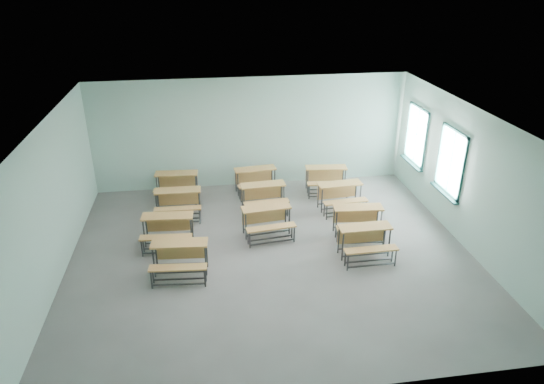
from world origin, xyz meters
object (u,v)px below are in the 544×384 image
at_px(desk_unit_r0c2, 366,238).
at_px(desk_unit_r2c1, 264,194).
at_px(desk_unit_r1c1, 267,218).
at_px(desk_unit_r1c0, 168,227).
at_px(desk_unit_r3c0, 177,182).
at_px(desk_unit_r3c1, 256,177).
at_px(desk_unit_r3c2, 326,176).
at_px(desk_unit_r0c0, 180,255).
at_px(desk_unit_r2c0, 178,200).
at_px(desk_unit_r2c2, 341,193).
at_px(desk_unit_r1c2, 359,218).

distance_m(desk_unit_r0c2, desk_unit_r2c1, 3.24).
bearing_deg(desk_unit_r1c1, desk_unit_r1c0, 175.57).
xyz_separation_m(desk_unit_r3c0, desk_unit_r3c1, (2.23, 0.00, 0.00)).
bearing_deg(desk_unit_r3c2, desk_unit_r0c0, -132.82).
distance_m(desk_unit_r3c0, desk_unit_r3c2, 4.24).
bearing_deg(desk_unit_r1c0, desk_unit_r3c2, 32.65).
distance_m(desk_unit_r1c0, desk_unit_r2c0, 1.40).
bearing_deg(desk_unit_r3c1, desk_unit_r3c2, -11.75).
bearing_deg(desk_unit_r2c2, desk_unit_r1c0, -169.97).
bearing_deg(desk_unit_r3c0, desk_unit_r2c1, -21.42).
distance_m(desk_unit_r1c2, desk_unit_r3c0, 5.18).
relative_size(desk_unit_r2c1, desk_unit_r3c0, 0.99).
distance_m(desk_unit_r2c0, desk_unit_r3c0, 1.15).
xyz_separation_m(desk_unit_r1c0, desk_unit_r3c1, (2.36, 2.53, 0.00)).
distance_m(desk_unit_r0c2, desk_unit_r3c0, 5.64).
height_order(desk_unit_r0c2, desk_unit_r3c0, same).
height_order(desk_unit_r0c0, desk_unit_r1c2, same).
distance_m(desk_unit_r0c0, desk_unit_r2c1, 3.43).
relative_size(desk_unit_r1c1, desk_unit_r3c0, 1.02).
xyz_separation_m(desk_unit_r0c0, desk_unit_r2c1, (2.13, 2.68, 0.00)).
distance_m(desk_unit_r2c0, desk_unit_r3c2, 4.27).
distance_m(desk_unit_r1c2, desk_unit_r3c1, 3.50).
xyz_separation_m(desk_unit_r0c0, desk_unit_r3c0, (-0.17, 3.80, 0.00)).
bearing_deg(desk_unit_r3c1, desk_unit_r3c0, 173.86).
bearing_deg(desk_unit_r0c2, desk_unit_r2c1, 125.96).
bearing_deg(desk_unit_r3c0, desk_unit_r3c2, 1.72).
xyz_separation_m(desk_unit_r0c0, desk_unit_r0c2, (4.07, 0.08, 0.00)).
bearing_deg(desk_unit_r3c1, desk_unit_r0c0, -124.63).
height_order(desk_unit_r2c1, desk_unit_r3c1, same).
relative_size(desk_unit_r0c0, desk_unit_r3c0, 1.01).
xyz_separation_m(desk_unit_r0c0, desk_unit_r2c2, (4.16, 2.43, 0.00)).
relative_size(desk_unit_r0c0, desk_unit_r1c0, 1.01).
height_order(desk_unit_r1c1, desk_unit_r1c2, same).
bearing_deg(desk_unit_r0c0, desk_unit_r1c0, 108.64).
bearing_deg(desk_unit_r2c0, desk_unit_r3c2, 14.44).
bearing_deg(desk_unit_r0c2, desk_unit_r3c0, 138.05).
distance_m(desk_unit_r0c0, desk_unit_r3c1, 4.32).
relative_size(desk_unit_r0c0, desk_unit_r3c2, 0.99).
height_order(desk_unit_r1c2, desk_unit_r3c1, same).
xyz_separation_m(desk_unit_r0c2, desk_unit_r1c2, (0.13, 0.94, 0.00)).
height_order(desk_unit_r1c1, desk_unit_r2c1, same).
height_order(desk_unit_r0c0, desk_unit_r1c0, same).
height_order(desk_unit_r2c1, desk_unit_r2c2, same).
bearing_deg(desk_unit_r1c1, desk_unit_r3c0, 125.51).
xyz_separation_m(desk_unit_r0c0, desk_unit_r2c0, (-0.10, 2.65, 0.00)).
relative_size(desk_unit_r3c1, desk_unit_r3c2, 1.00).
xyz_separation_m(desk_unit_r1c0, desk_unit_r2c0, (0.21, 1.39, 0.00)).
bearing_deg(desk_unit_r3c1, desk_unit_r1c2, -58.45).
height_order(desk_unit_r2c0, desk_unit_r2c2, same).
relative_size(desk_unit_r1c0, desk_unit_r1c1, 0.98).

